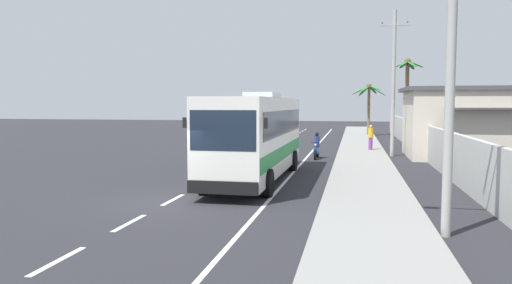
% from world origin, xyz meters
% --- Properties ---
extents(ground_plane, '(160.00, 160.00, 0.00)m').
position_xyz_m(ground_plane, '(0.00, 0.00, 0.00)').
color(ground_plane, '#28282D').
extents(sidewalk_kerb, '(3.20, 90.00, 0.14)m').
position_xyz_m(sidewalk_kerb, '(6.80, 10.00, 0.07)').
color(sidewalk_kerb, gray).
rests_on(sidewalk_kerb, ground).
extents(lane_markings, '(3.50, 71.00, 0.01)m').
position_xyz_m(lane_markings, '(1.99, 14.61, 0.00)').
color(lane_markings, white).
rests_on(lane_markings, ground).
extents(boundary_wall, '(0.24, 60.00, 2.12)m').
position_xyz_m(boundary_wall, '(10.60, 14.00, 1.06)').
color(boundary_wall, '#B2B2AD').
rests_on(boundary_wall, ground).
extents(coach_bus_foreground, '(2.98, 11.13, 3.93)m').
position_xyz_m(coach_bus_foreground, '(2.01, 5.48, 2.04)').
color(coach_bus_foreground, silver).
rests_on(coach_bus_foreground, ground).
extents(motorcycle_beside_bus, '(0.56, 1.96, 1.64)m').
position_xyz_m(motorcycle_beside_bus, '(4.01, 14.46, 0.67)').
color(motorcycle_beside_bus, black).
rests_on(motorcycle_beside_bus, ground).
extents(pedestrian_near_kerb, '(0.36, 0.36, 1.77)m').
position_xyz_m(pedestrian_near_kerb, '(7.44, 19.55, 1.07)').
color(pedestrian_near_kerb, '#75388E').
rests_on(pedestrian_near_kerb, sidewalk_kerb).
extents(utility_pole_nearest, '(3.93, 0.24, 9.42)m').
position_xyz_m(utility_pole_nearest, '(8.50, -2.65, 5.04)').
color(utility_pole_nearest, '#9E9E99').
rests_on(utility_pole_nearest, ground).
extents(utility_pole_mid, '(1.94, 0.24, 9.40)m').
position_xyz_m(utility_pole_mid, '(8.71, 16.82, 4.90)').
color(utility_pole_mid, '#9E9E99').
rests_on(utility_pole_mid, ground).
extents(palm_nearest, '(3.64, 3.49, 5.52)m').
position_xyz_m(palm_nearest, '(7.78, 37.01, 4.04)').
color(palm_nearest, brown).
rests_on(palm_nearest, ground).
extents(palm_second, '(2.67, 2.60, 7.22)m').
position_xyz_m(palm_second, '(10.63, 27.20, 4.89)').
color(palm_second, brown).
rests_on(palm_second, ground).
extents(roadside_building, '(11.98, 7.13, 4.42)m').
position_xyz_m(roadside_building, '(15.29, 16.82, 2.23)').
color(roadside_building, beige).
rests_on(roadside_building, ground).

